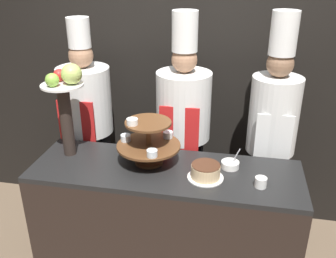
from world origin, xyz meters
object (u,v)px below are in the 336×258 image
(chef_center_left, at_px, (183,126))
(tiered_stand, at_px, (148,140))
(serving_bowl_far, at_px, (230,165))
(cake_round, at_px, (206,172))
(chef_center_right, at_px, (272,131))
(fruit_pedestal, at_px, (66,96))
(cup_white, at_px, (261,182))
(chef_left, at_px, (87,121))

(chef_center_left, bearing_deg, tiered_stand, -109.62)
(serving_bowl_far, bearing_deg, tiered_stand, -175.94)
(cake_round, distance_m, chef_center_right, 0.74)
(tiered_stand, distance_m, serving_bowl_far, 0.58)
(fruit_pedestal, relative_size, chef_center_right, 0.35)
(serving_bowl_far, height_order, chef_center_left, chef_center_left)
(tiered_stand, relative_size, cake_round, 1.86)
(serving_bowl_far, height_order, chef_center_right, chef_center_right)
(tiered_stand, xyz_separation_m, serving_bowl_far, (0.56, 0.04, -0.15))
(fruit_pedestal, distance_m, cup_white, 1.40)
(chef_center_right, bearing_deg, tiered_stand, -150.97)
(fruit_pedestal, xyz_separation_m, cake_round, (0.98, -0.15, -0.39))
(serving_bowl_far, bearing_deg, chef_center_left, 132.34)
(serving_bowl_far, relative_size, chef_center_left, 0.08)
(chef_center_right, bearing_deg, cup_white, -98.25)
(tiered_stand, bearing_deg, chef_center_right, 29.03)
(fruit_pedestal, height_order, serving_bowl_far, fruit_pedestal)
(fruit_pedestal, height_order, chef_center_right, chef_center_right)
(cake_round, bearing_deg, serving_bowl_far, 47.50)
(chef_left, relative_size, chef_center_left, 0.96)
(serving_bowl_far, distance_m, chef_center_left, 0.58)
(cake_round, distance_m, chef_center_left, 0.64)
(chef_left, bearing_deg, tiered_stand, -36.27)
(fruit_pedestal, distance_m, chef_left, 0.58)
(tiered_stand, relative_size, chef_left, 0.24)
(fruit_pedestal, relative_size, chef_center_left, 0.35)
(cup_white, relative_size, chef_center_left, 0.04)
(fruit_pedestal, relative_size, cake_round, 2.85)
(chef_center_left, bearing_deg, cup_white, -47.04)
(cup_white, bearing_deg, serving_bowl_far, 134.24)
(serving_bowl_far, distance_m, chef_left, 1.27)
(tiered_stand, height_order, chef_center_right, chef_center_right)
(tiered_stand, height_order, chef_center_left, chef_center_left)
(serving_bowl_far, relative_size, chef_left, 0.08)
(tiered_stand, bearing_deg, fruit_pedestal, 177.89)
(chef_center_left, distance_m, chef_center_right, 0.68)
(tiered_stand, distance_m, chef_center_left, 0.50)
(cake_round, bearing_deg, fruit_pedestal, 171.56)
(fruit_pedestal, relative_size, cup_white, 9.01)
(chef_left, bearing_deg, cup_white, -24.33)
(chef_center_right, bearing_deg, chef_left, -180.00)
(cup_white, bearing_deg, chef_left, 155.67)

